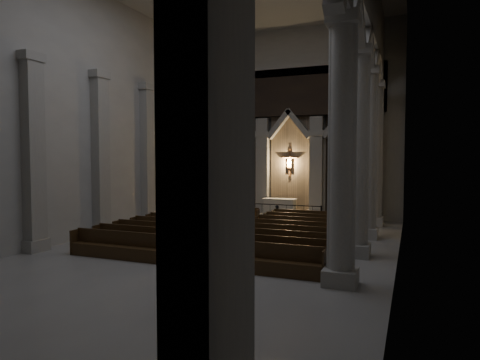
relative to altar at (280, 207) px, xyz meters
The scene contains 11 objects.
room 12.76m from the altar, 88.08° to the right, with size 24.00×24.10×12.00m.
sanctuary_wall 6.00m from the altar, 66.47° to the left, with size 14.00×0.77×12.00m.
right_arcade 13.17m from the altar, 58.01° to the right, with size 1.00×24.00×12.00m.
left_pilasters 10.16m from the altar, 131.55° to the right, with size 0.60×13.00×8.03m.
sanctuary_step 0.72m from the altar, 17.11° to the right, with size 8.50×2.60×0.15m, color #9D9B93.
altar is the anchor object (origin of this frame).
altar_rail 1.54m from the altar, 76.55° to the right, with size 5.29×0.09×1.04m.
candle_stand_left 3.06m from the altar, 146.53° to the right, with size 0.21×0.21×1.23m.
candle_stand_right 3.63m from the altar, 16.10° to the right, with size 0.24×0.24×1.40m.
pews 8.44m from the altar, 87.56° to the right, with size 9.98×9.47×1.02m.
worshipper 3.81m from the altar, 75.58° to the right, with size 0.44×0.29×1.22m, color black.
Camera 1 is at (7.44, -15.38, 3.86)m, focal length 32.00 mm.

